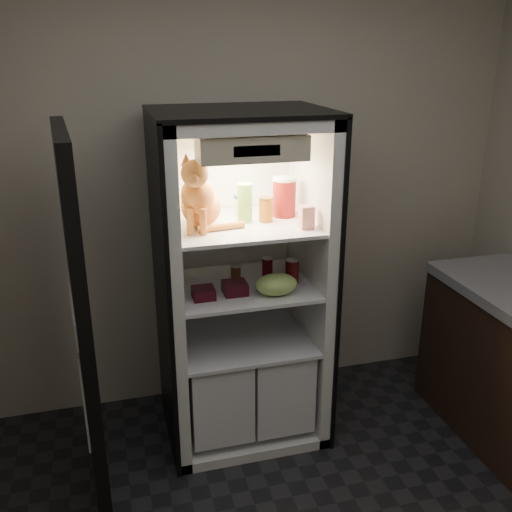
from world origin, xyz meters
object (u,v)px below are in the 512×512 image
at_px(parmesan_shaker, 245,203).
at_px(grape_bag, 276,284).
at_px(soda_can_b, 291,271).
at_px(soda_can_c, 292,271).
at_px(cream_carton, 306,217).
at_px(berry_box_left, 203,293).
at_px(salsa_jar, 266,209).
at_px(pepper_jar, 284,197).
at_px(condiment_jar, 236,272).
at_px(mayo_tub, 241,205).
at_px(tabby_cat, 199,199).
at_px(refrigerator, 240,304).
at_px(soda_can_a, 267,267).
at_px(berry_box_right, 235,288).

height_order(parmesan_shaker, grape_bag, parmesan_shaker).
height_order(soda_can_b, soda_can_c, soda_can_c).
relative_size(cream_carton, berry_box_left, 1.03).
bearing_deg(soda_can_c, cream_carton, -76.31).
bearing_deg(soda_can_c, salsa_jar, 159.81).
distance_m(soda_can_b, grape_bag, 0.21).
bearing_deg(cream_carton, soda_can_c, 103.69).
distance_m(pepper_jar, soda_can_c, 0.41).
xyz_separation_m(soda_can_b, condiment_jar, (-0.29, 0.11, -0.02)).
bearing_deg(condiment_jar, parmesan_shaker, -62.97).
xyz_separation_m(cream_carton, soda_can_b, (-0.02, 0.15, -0.35)).
relative_size(pepper_jar, grape_bag, 0.97).
xyz_separation_m(soda_can_b, berry_box_left, (-0.51, -0.10, -0.03)).
xyz_separation_m(mayo_tub, berry_box_left, (-0.27, -0.28, -0.38)).
bearing_deg(mayo_tub, soda_can_c, -41.15).
relative_size(tabby_cat, soda_can_b, 3.46).
xyz_separation_m(refrigerator, soda_can_a, (0.16, 0.01, 0.20)).
distance_m(pepper_jar, grape_bag, 0.49).
relative_size(mayo_tub, salsa_jar, 0.87).
distance_m(mayo_tub, salsa_jar, 0.18).
height_order(soda_can_b, condiment_jar, soda_can_b).
distance_m(soda_can_c, berry_box_left, 0.51).
distance_m(refrigerator, soda_can_a, 0.26).
relative_size(tabby_cat, pepper_jar, 1.90).
distance_m(tabby_cat, condiment_jar, 0.52).
distance_m(refrigerator, salsa_jar, 0.58).
xyz_separation_m(cream_carton, berry_box_right, (-0.36, 0.06, -0.38)).
xyz_separation_m(tabby_cat, parmesan_shaker, (0.25, 0.05, -0.05)).
bearing_deg(tabby_cat, soda_can_a, 31.85).
relative_size(refrigerator, berry_box_left, 16.49).
bearing_deg(cream_carton, berry_box_right, 170.11).
relative_size(cream_carton, berry_box_right, 0.95).
relative_size(condiment_jar, grape_bag, 0.36).
bearing_deg(soda_can_b, grape_bag, -130.24).
xyz_separation_m(refrigerator, berry_box_right, (-0.07, -0.17, 0.18)).
bearing_deg(pepper_jar, salsa_jar, -149.38).
distance_m(condiment_jar, grape_bag, 0.31).
bearing_deg(tabby_cat, berry_box_right, -10.09).
xyz_separation_m(refrigerator, soda_can_c, (0.27, -0.12, 0.22)).
bearing_deg(grape_bag, cream_carton, 2.34).
relative_size(soda_can_a, berry_box_left, 0.97).
distance_m(parmesan_shaker, berry_box_left, 0.52).
bearing_deg(cream_carton, mayo_tub, 129.14).
height_order(mayo_tub, soda_can_c, mayo_tub).
bearing_deg(grape_bag, berry_box_left, 172.17).
bearing_deg(cream_carton, refrigerator, 141.22).
xyz_separation_m(refrigerator, soda_can_b, (0.27, -0.09, 0.21)).
bearing_deg(refrigerator, grape_bag, -60.44).
distance_m(parmesan_shaker, grape_bag, 0.46).
distance_m(parmesan_shaker, soda_can_b, 0.47).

